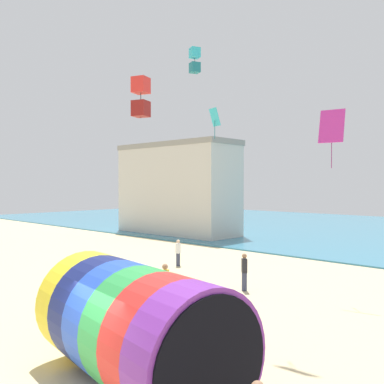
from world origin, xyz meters
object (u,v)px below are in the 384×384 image
at_px(kite_red_box, 141,97).
at_px(kite_magenta_diamond, 332,127).
at_px(kite_cyan_diamond, 215,118).
at_px(kite_cyan_box, 195,60).
at_px(bystander_mid_beach, 244,272).
at_px(bystander_near_water, 165,285).
at_px(giant_inflatable_tube, 136,326).
at_px(bystander_far_left, 178,253).

bearing_deg(kite_red_box, kite_magenta_diamond, 64.11).
xyz_separation_m(kite_magenta_diamond, kite_cyan_diamond, (-4.67, -2.46, 0.62)).
relative_size(kite_cyan_box, bystander_mid_beach, 0.79).
bearing_deg(bystander_near_water, kite_red_box, -88.13).
bearing_deg(kite_cyan_box, bystander_mid_beach, -6.54).
distance_m(bystander_near_water, bystander_mid_beach, 4.39).
relative_size(giant_inflatable_tube, bystander_mid_beach, 3.56).
relative_size(kite_cyan_diamond, bystander_near_water, 0.83).
distance_m(kite_red_box, bystander_far_left, 12.08).
height_order(kite_cyan_diamond, bystander_far_left, kite_cyan_diamond).
bearing_deg(bystander_mid_beach, giant_inflatable_tube, -68.74).
bearing_deg(giant_inflatable_tube, bystander_far_left, 131.30).
height_order(kite_cyan_box, bystander_mid_beach, kite_cyan_box).
bearing_deg(bystander_far_left, giant_inflatable_tube, -48.70).
bearing_deg(bystander_mid_beach, bystander_far_left, 161.86).
height_order(kite_magenta_diamond, bystander_mid_beach, kite_magenta_diamond).
relative_size(kite_cyan_diamond, bystander_far_left, 0.92).
relative_size(kite_red_box, bystander_near_water, 0.88).
bearing_deg(kite_red_box, bystander_far_left, 126.96).
distance_m(kite_cyan_diamond, bystander_far_left, 9.05).
xyz_separation_m(giant_inflatable_tube, kite_cyan_box, (-7.10, 9.72, 9.81)).
relative_size(kite_red_box, bystander_mid_beach, 0.90).
xyz_separation_m(bystander_mid_beach, bystander_far_left, (-6.41, 2.10, -0.08)).
relative_size(kite_red_box, bystander_far_left, 0.98).
bearing_deg(bystander_near_water, giant_inflatable_tube, -49.28).
relative_size(giant_inflatable_tube, bystander_near_water, 3.50).
height_order(giant_inflatable_tube, kite_cyan_box, kite_cyan_box).
distance_m(bystander_near_water, bystander_far_left, 8.64).
bearing_deg(bystander_mid_beach, kite_magenta_diamond, 34.49).
distance_m(giant_inflatable_tube, bystander_mid_beach, 10.02).
bearing_deg(kite_red_box, bystander_near_water, 91.87).
bearing_deg(bystander_near_water, kite_cyan_diamond, 102.12).
distance_m(kite_red_box, kite_cyan_box, 7.36).
xyz_separation_m(bystander_near_water, bystander_far_left, (-5.75, 6.44, -0.10)).
xyz_separation_m(kite_red_box, bystander_mid_beach, (0.62, 5.60, -7.22)).
bearing_deg(bystander_near_water, kite_magenta_diamond, 59.67).
relative_size(giant_inflatable_tube, bystander_far_left, 3.87).
height_order(giant_inflatable_tube, bystander_mid_beach, giant_inflatable_tube).
bearing_deg(kite_cyan_diamond, bystander_mid_beach, 11.01).
bearing_deg(kite_magenta_diamond, bystander_near_water, -120.33).
distance_m(kite_cyan_diamond, bystander_near_water, 8.25).
bearing_deg(bystander_near_water, bystander_far_left, 131.74).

